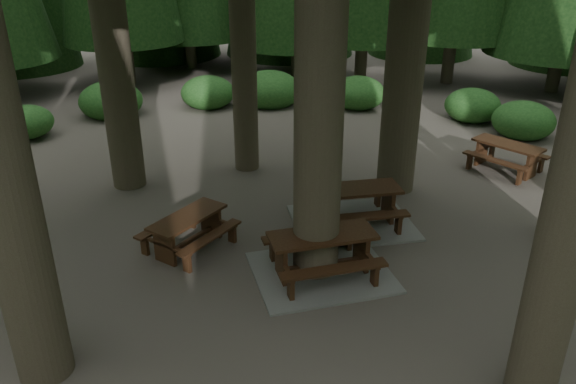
# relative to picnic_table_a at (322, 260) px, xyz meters

# --- Properties ---
(ground) EXTENTS (80.00, 80.00, 0.00)m
(ground) POSITION_rel_picnic_table_a_xyz_m (-0.93, -0.08, -0.29)
(ground) COLOR #4E463F
(ground) RESTS_ON ground
(picnic_table_a) EXTENTS (3.08, 2.86, 0.84)m
(picnic_table_a) POSITION_rel_picnic_table_a_xyz_m (0.00, 0.00, 0.00)
(picnic_table_a) COLOR gray
(picnic_table_a) RESTS_ON ground
(picnic_table_b) EXTENTS (1.94, 2.09, 0.72)m
(picnic_table_b) POSITION_rel_picnic_table_a_xyz_m (-2.70, 0.57, 0.19)
(picnic_table_b) COLOR #341B0F
(picnic_table_b) RESTS_ON ground
(picnic_table_c) EXTENTS (3.06, 2.78, 0.86)m
(picnic_table_c) POSITION_rel_picnic_table_a_xyz_m (0.50, 2.06, 0.01)
(picnic_table_c) COLOR gray
(picnic_table_c) RESTS_ON ground
(picnic_table_d) EXTENTS (2.26, 2.21, 0.76)m
(picnic_table_d) POSITION_rel_picnic_table_a_xyz_m (4.41, 5.64, 0.21)
(picnic_table_d) COLOR #341B0F
(picnic_table_d) RESTS_ON ground
(shrub_ring) EXTENTS (23.86, 24.64, 1.49)m
(shrub_ring) POSITION_rel_picnic_table_a_xyz_m (-0.22, 0.67, 0.11)
(shrub_ring) COLOR #20581E
(shrub_ring) RESTS_ON ground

